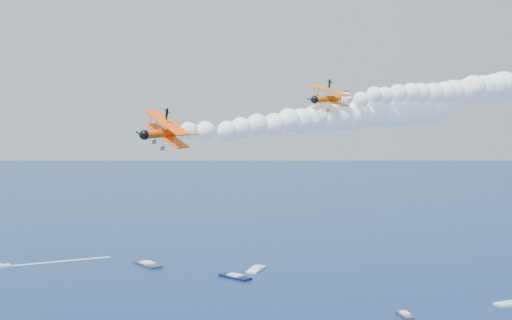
{
  "coord_description": "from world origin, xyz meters",
  "views": [
    {
      "loc": [
        3.38,
        -65.92,
        53.29
      ],
      "look_at": [
        10.05,
        21.93,
        48.68
      ],
      "focal_mm": 47.02,
      "sensor_mm": 36.0,
      "label": 1
    }
  ],
  "objects": [
    {
      "name": "biplane_lead",
      "position": [
        21.15,
        28.37,
        57.0
      ],
      "size": [
        9.71,
        10.57,
        6.57
      ],
      "primitive_type": null,
      "rotation": [
        -0.24,
        0.07,
        3.66
      ],
      "color": "#DF6204"
    },
    {
      "name": "biplane_trail",
      "position": [
        -1.05,
        15.49,
        52.35
      ],
      "size": [
        11.28,
        12.09,
        8.13
      ],
      "primitive_type": null,
      "rotation": [
        -0.37,
        0.07,
        3.72
      ],
      "color": "#FF5405"
    },
    {
      "name": "smoke_trail_lead",
      "position": [
        44.05,
        41.49,
        58.98
      ],
      "size": [
        54.26,
        47.84,
        9.42
      ],
      "primitive_type": null,
      "rotation": [
        0.0,
        0.0,
        3.66
      ],
      "color": "white"
    },
    {
      "name": "smoke_trail_trail",
      "position": [
        21.1,
        29.85,
        54.33
      ],
      "size": [
        54.36,
        50.29,
        9.42
      ],
      "primitive_type": null,
      "rotation": [
        0.0,
        0.0,
        3.72
      ],
      "color": "white"
    },
    {
      "name": "spectator_boats",
      "position": [
        4.19,
        119.46,
        0.35
      ],
      "size": [
        231.76,
        169.69,
        0.7
      ],
      "color": "silver",
      "rests_on": "ground"
    }
  ]
}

